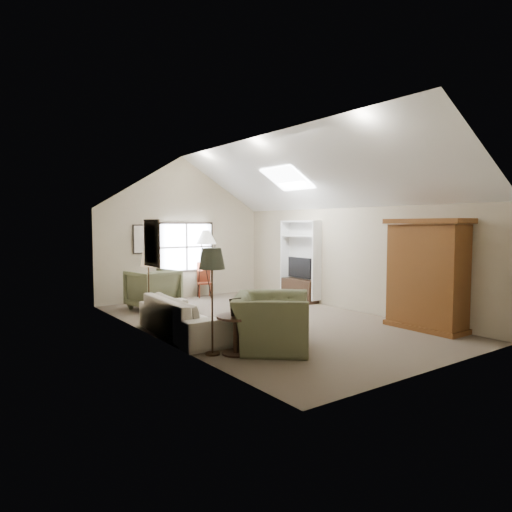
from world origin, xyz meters
TOP-DOWN VIEW (x-y plane):
  - room_shell at (0.00, 0.00)m, footprint 5.01×8.01m
  - window at (0.10, 3.96)m, footprint 1.72×0.08m
  - skylight at (1.30, 0.90)m, footprint 0.80×1.20m
  - wall_art at (-1.88, 1.94)m, footprint 1.97×3.71m
  - armoire at (2.18, -2.40)m, footprint 0.60×1.50m
  - tv_alcove at (2.34, 1.60)m, footprint 0.32×1.30m
  - media_console at (2.32, 1.60)m, footprint 0.34×1.18m
  - tv_panel at (2.32, 1.60)m, footprint 0.05×0.90m
  - sofa at (-1.97, -0.07)m, footprint 1.14×2.58m
  - armchair_near at (-1.21, -1.73)m, footprint 1.85×1.87m
  - armchair_far at (-1.38, 2.86)m, footprint 1.24×1.27m
  - coffee_table at (-0.27, -0.86)m, footprint 0.91×0.73m
  - bowl at (-0.27, -0.86)m, footprint 0.25×0.25m
  - side_table at (-1.87, -1.67)m, footprint 0.67×0.67m
  - side_chair at (0.54, 3.70)m, footprint 0.51×0.51m
  - tripod_lamp at (0.60, 3.70)m, footprint 0.73×0.73m
  - dark_lamp at (-2.20, -1.47)m, footprint 0.45×0.45m
  - tan_lamp at (-2.20, 1.13)m, footprint 0.33×0.33m

SIDE VIEW (x-z plane):
  - coffee_table at x=-0.27m, z-range 0.00..0.41m
  - media_console at x=2.32m, z-range 0.00..0.60m
  - side_table at x=-1.87m, z-range 0.00..0.63m
  - sofa at x=-1.97m, z-range 0.00..0.74m
  - bowl at x=-0.27m, z-range 0.41..0.45m
  - armchair_near at x=-1.21m, z-range 0.00..0.92m
  - armchair_far at x=-1.38m, z-range 0.00..0.98m
  - side_chair at x=0.54m, z-range 0.00..1.00m
  - tan_lamp at x=-2.20m, z-range 0.00..1.58m
  - dark_lamp at x=-2.20m, z-range 0.00..1.76m
  - tv_panel at x=2.32m, z-range 0.65..1.20m
  - tripod_lamp at x=0.60m, z-range 0.00..1.96m
  - armoire at x=2.18m, z-range 0.00..2.20m
  - tv_alcove at x=2.34m, z-range 0.10..2.20m
  - window at x=0.10m, z-range 0.74..2.16m
  - wall_art at x=-1.88m, z-range 1.29..2.17m
  - room_shell at x=0.00m, z-range 1.21..5.21m
  - skylight at x=1.30m, z-range 2.96..3.48m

